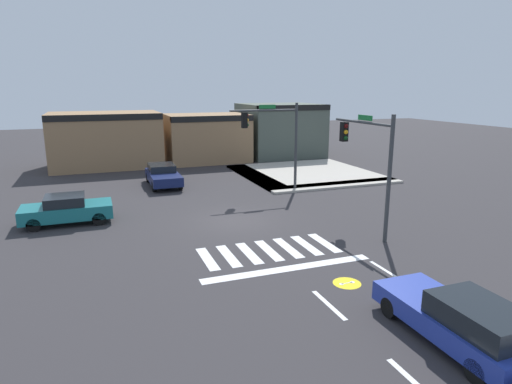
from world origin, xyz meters
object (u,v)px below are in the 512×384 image
Objects in this scene: car_navy at (163,175)px; traffic_signal_southeast at (368,151)px; car_teal at (67,209)px; traffic_signal_northeast at (274,132)px; car_blue at (461,320)px.

traffic_signal_southeast is at bearing 29.25° from car_navy.
car_teal is (-13.24, 6.09, -3.07)m from traffic_signal_southeast.
traffic_signal_northeast reaches higher than car_navy.
car_blue is (10.15, -15.10, 0.00)m from car_teal.
traffic_signal_northeast is at bearing 12.36° from car_teal.
traffic_signal_southeast is 15.46m from car_navy.
car_blue is (-2.10, -17.79, -3.19)m from traffic_signal_northeast.
traffic_signal_northeast is 18.19m from car_blue.
car_teal is at bearing 33.90° from car_blue.
car_blue reaches higher than car_navy.
traffic_signal_southeast reaches higher than car_navy.
car_navy is at bearing 10.96° from car_blue.
traffic_signal_northeast is 8.43m from car_navy.
car_teal is (-5.84, -7.13, -0.01)m from car_navy.
traffic_signal_northeast reaches higher than traffic_signal_southeast.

